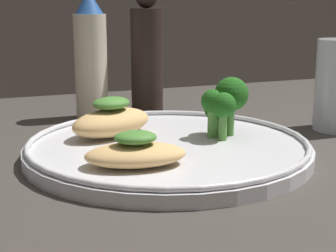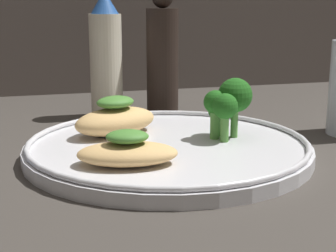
{
  "view_description": "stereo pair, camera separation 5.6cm",
  "coord_description": "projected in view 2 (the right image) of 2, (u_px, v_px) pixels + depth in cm",
  "views": [
    {
      "loc": [
        -19.99,
        -50.81,
        16.48
      ],
      "look_at": [
        0.0,
        0.0,
        3.4
      ],
      "focal_mm": 55.0,
      "sensor_mm": 36.0,
      "label": 1
    },
    {
      "loc": [
        -14.67,
        -52.6,
        16.48
      ],
      "look_at": [
        0.0,
        0.0,
        3.4
      ],
      "focal_mm": 55.0,
      "sensor_mm": 36.0,
      "label": 2
    }
  ],
  "objects": [
    {
      "name": "plate",
      "position": [
        168.0,
        147.0,
        0.57
      ],
      "size": [
        31.41,
        31.41,
        2.0
      ],
      "color": "silver",
      "rests_on": "ground_plane"
    },
    {
      "name": "pepper_grinder",
      "position": [
        162.0,
        57.0,
        0.77
      ],
      "size": [
        4.8,
        4.8,
        18.84
      ],
      "color": "black",
      "rests_on": "ground_plane"
    },
    {
      "name": "ground_plane",
      "position": [
        168.0,
        160.0,
        0.57
      ],
      "size": [
        180.0,
        180.0,
        1.0
      ],
      "primitive_type": "cube",
      "color": "#3D3833"
    },
    {
      "name": "broccoli_bunch",
      "position": [
        227.0,
        103.0,
        0.58
      ],
      "size": [
        5.68,
        5.6,
        6.88
      ],
      "color": "#569942",
      "rests_on": "plate"
    },
    {
      "name": "grilled_meat_front",
      "position": [
        128.0,
        152.0,
        0.49
      ],
      "size": [
        10.53,
        7.22,
        3.39
      ],
      "color": "tan",
      "rests_on": "plate"
    },
    {
      "name": "grilled_meat_middle",
      "position": [
        116.0,
        119.0,
        0.6
      ],
      "size": [
        12.08,
        9.9,
        4.56
      ],
      "color": "tan",
      "rests_on": "plate"
    },
    {
      "name": "sauce_bottle",
      "position": [
        106.0,
        58.0,
        0.75
      ],
      "size": [
        4.69,
        4.69,
        18.27
      ],
      "color": "beige",
      "rests_on": "ground_plane"
    }
  ]
}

